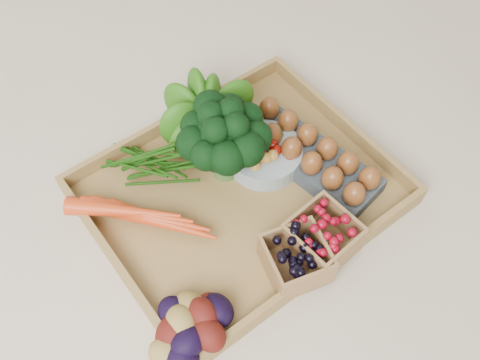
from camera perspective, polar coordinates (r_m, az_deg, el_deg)
ground at (r=1.05m, az=0.00°, el=-1.81°), size 4.00×4.00×0.00m
tray at (r=1.05m, az=0.00°, el=-1.60°), size 0.55×0.45×0.01m
carrots at (r=1.00m, az=-10.88°, el=-3.60°), size 0.24×0.17×0.06m
lettuce at (r=1.07m, az=-3.49°, el=7.12°), size 0.14×0.14×0.14m
broccoli at (r=1.02m, az=-1.65°, el=3.05°), size 0.17×0.17×0.13m
cherry_bowl at (r=1.07m, az=2.62°, el=2.70°), size 0.15×0.15×0.04m
egg_carton at (r=1.07m, az=7.23°, el=2.33°), size 0.15×0.32×0.04m
potatoes at (r=0.88m, az=-4.80°, el=-15.45°), size 0.16×0.16×0.09m
punnet_blackberry at (r=0.94m, az=6.00°, el=-8.35°), size 0.13×0.13×0.07m
punnet_raspberry at (r=0.96m, az=8.76°, el=-6.03°), size 0.12×0.12×0.07m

